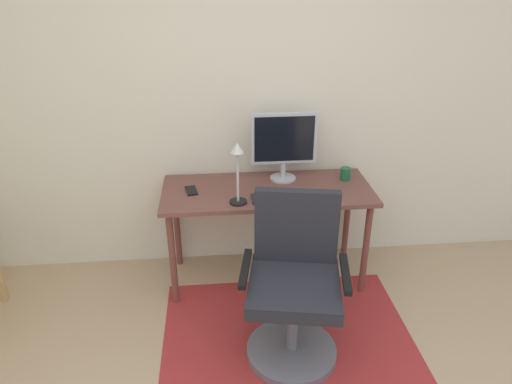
% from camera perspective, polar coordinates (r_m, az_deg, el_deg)
% --- Properties ---
extents(wall_back, '(6.00, 0.10, 2.60)m').
position_cam_1_polar(wall_back, '(3.25, -2.61, 12.49)').
color(wall_back, beige).
rests_on(wall_back, ground).
extents(area_rug, '(1.51, 1.23, 0.01)m').
position_cam_1_polar(area_rug, '(2.97, 4.01, -17.76)').
color(area_rug, '#9F2B28').
rests_on(area_rug, ground).
extents(desk, '(1.40, 0.58, 0.71)m').
position_cam_1_polar(desk, '(3.15, 1.38, -0.88)').
color(desk, brown).
rests_on(desk, ground).
extents(monitor, '(0.44, 0.18, 0.47)m').
position_cam_1_polar(monitor, '(3.16, 3.43, 6.18)').
color(monitor, '#B2B2B7').
rests_on(monitor, desk).
extents(keyboard, '(0.43, 0.13, 0.02)m').
position_cam_1_polar(keyboard, '(2.98, 3.58, -0.69)').
color(keyboard, black).
rests_on(keyboard, desk).
extents(computer_mouse, '(0.06, 0.10, 0.03)m').
position_cam_1_polar(computer_mouse, '(3.02, 8.95, -0.40)').
color(computer_mouse, white).
rests_on(computer_mouse, desk).
extents(coffee_cup, '(0.07, 0.07, 0.09)m').
position_cam_1_polar(coffee_cup, '(3.29, 10.86, 2.20)').
color(coffee_cup, '#1B5C34').
rests_on(coffee_cup, desk).
extents(cell_phone, '(0.09, 0.15, 0.01)m').
position_cam_1_polar(cell_phone, '(3.11, -7.91, 0.17)').
color(cell_phone, black).
rests_on(cell_phone, desk).
extents(desk_lamp, '(0.11, 0.11, 0.40)m').
position_cam_1_polar(desk_lamp, '(2.83, -2.27, 3.18)').
color(desk_lamp, black).
rests_on(desk_lamp, desk).
extents(office_chair, '(0.62, 0.57, 0.96)m').
position_cam_1_polar(office_chair, '(2.67, 4.66, -12.01)').
color(office_chair, slate).
rests_on(office_chair, ground).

